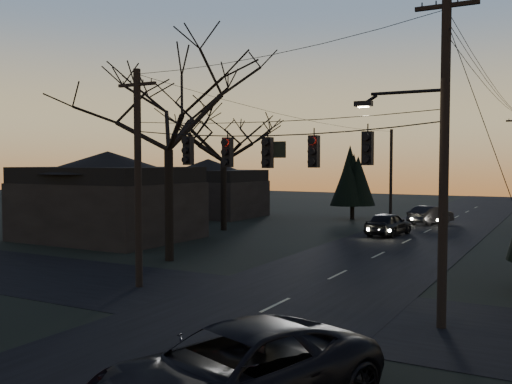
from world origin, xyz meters
The scene contains 14 objects.
main_road centered at (0.00, 20.00, 0.01)m, with size 8.00×120.00×0.02m, color black.
cross_road centered at (0.00, 10.00, 0.01)m, with size 60.00×7.00×0.02m, color black.
utility_pole_right centered at (5.50, 10.00, 0.00)m, with size 5.00×0.30×10.00m, color black, non-canonical shape.
utility_pole_left centered at (-6.00, 10.00, 0.00)m, with size 1.80×0.30×8.50m, color black, non-canonical shape.
utility_pole_far_l centered at (-6.00, 46.00, 0.00)m, with size 0.30×0.30×8.00m, color black, non-canonical shape.
span_signal_assembly centered at (-0.24, 10.00, 5.29)m, with size 11.50×0.44×1.53m.
bare_tree_left centered at (-8.64, 15.39, 7.71)m, with size 9.00×9.00×11.03m.
bare_tree_dist centered at (-13.06, 27.55, 6.93)m, with size 6.56×6.56×9.93m.
evergreen_dist centered at (-7.55, 39.58, 3.42)m, with size 3.32×3.32×5.67m.
house_left_near centered at (-17.00, 20.00, 2.80)m, with size 10.00×8.00×5.60m.
house_left_far centered at (-20.00, 36.00, 2.60)m, with size 9.00×7.00×5.20m.
suv_near centered at (3.20, 1.93, 0.86)m, with size 2.86×6.21×1.73m, color black.
sedan_oncoming_a centered at (-1.78, 30.24, 0.78)m, with size 1.83×4.55×1.55m, color black.
sedan_oncoming_b centered at (-0.80, 38.87, 0.71)m, with size 1.51×4.34×1.43m, color black.
Camera 1 is at (8.69, -7.20, 4.91)m, focal length 40.00 mm.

